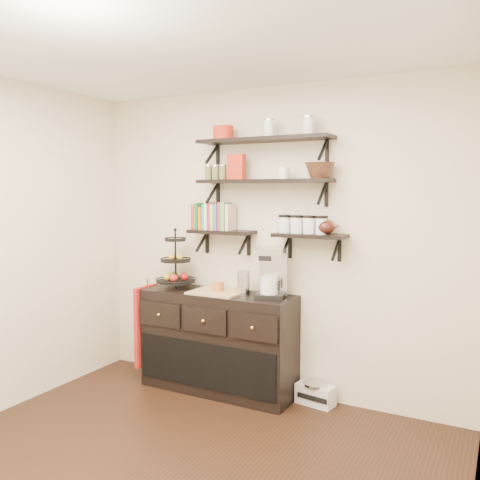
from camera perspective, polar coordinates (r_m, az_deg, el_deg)
name	(u,v)px	position (r m, az deg, el deg)	size (l,w,h in m)	color
ceiling	(141,29)	(3.11, -11.09, 22.21)	(3.50, 3.50, 0.02)	white
back_wall	(270,242)	(4.51, 3.36, -0.23)	(3.50, 0.02, 2.70)	beige
right_wall	(475,298)	(2.37, 24.84, -5.94)	(0.02, 3.50, 2.70)	beige
shelf_top	(264,140)	(4.38, 2.69, 11.15)	(1.20, 0.27, 0.23)	black
shelf_mid	(264,182)	(4.36, 2.67, 6.58)	(1.20, 0.27, 0.23)	black
shelf_low_left	(222,232)	(4.58, -2.04, 0.85)	(0.60, 0.25, 0.23)	black
shelf_low_right	(310,236)	(4.23, 7.88, 0.41)	(0.60, 0.25, 0.23)	black
cookbooks	(215,217)	(4.61, -2.77, 2.59)	(0.40, 0.15, 0.26)	red
glass_canisters	(303,226)	(4.24, 7.06, 1.62)	(0.43, 0.10, 0.13)	silver
sideboard	(218,342)	(4.66, -2.45, -11.32)	(1.40, 0.50, 0.92)	black
fruit_stand	(176,268)	(4.76, -7.18, -3.18)	(0.36, 0.36, 0.53)	black
candle	(218,286)	(4.53, -2.46, -5.22)	(0.08, 0.08, 0.08)	#AA5C27
coffee_maker	(272,274)	(4.30, 3.58, -3.79)	(0.28, 0.28, 0.43)	black
thermal_carafe	(244,283)	(4.38, 0.40, -4.88)	(0.11, 0.11, 0.22)	silver
apron	(146,325)	(4.95, -10.46, -9.38)	(0.04, 0.32, 0.75)	#A01119
radio	(315,394)	(4.53, 8.46, -16.68)	(0.34, 0.24, 0.19)	silver
recipe_box	(236,167)	(4.48, -0.42, 8.19)	(0.16, 0.06, 0.22)	#B22814
walnut_bowl	(320,171)	(4.17, 8.93, 7.71)	(0.24, 0.24, 0.13)	black
ramekins	(284,173)	(4.29, 4.96, 7.47)	(0.09, 0.09, 0.10)	white
teapot	(326,226)	(4.18, 9.65, 1.59)	(0.19, 0.14, 0.14)	#381610
red_pot	(223,133)	(4.57, -1.89, 11.91)	(0.18, 0.18, 0.12)	#B22814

